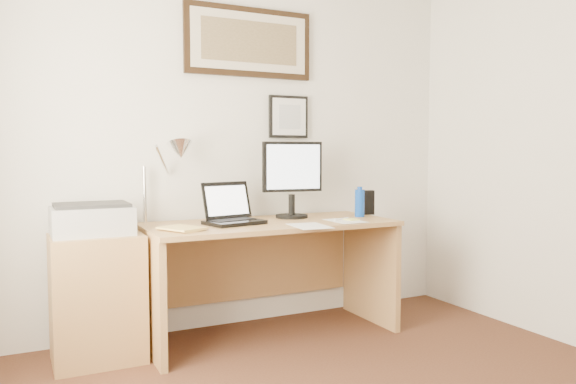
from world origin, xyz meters
TOP-DOWN VIEW (x-y plane):
  - wall_back at (0.00, 2.00)m, footprint 3.50×0.02m
  - side_cabinet at (-0.92, 1.68)m, footprint 0.50×0.40m
  - water_bottle at (0.83, 1.62)m, footprint 0.07×0.07m
  - bottle_cap at (0.83, 1.62)m, footprint 0.03×0.03m
  - speaker at (0.97, 1.72)m, footprint 0.10×0.09m
  - paper_sheet_a at (0.28, 1.34)m, footprint 0.23×0.31m
  - paper_sheet_b at (0.60, 1.44)m, footprint 0.19×0.28m
  - sticky_pad at (0.66, 1.46)m, footprint 0.09×0.09m
  - marker_pen at (0.60, 1.50)m, footprint 0.14×0.06m
  - book at (-0.55, 1.46)m, footprint 0.27×0.30m
  - desk at (0.15, 1.72)m, footprint 1.60×0.70m
  - laptop at (-0.10, 1.67)m, footprint 0.38×0.36m
  - lcd_monitor at (0.38, 1.77)m, footprint 0.42×0.22m
  - printer at (-0.94, 1.71)m, footprint 0.44×0.34m
  - desk_lamp at (-0.41, 1.81)m, footprint 0.29×0.27m
  - picture_large at (0.15, 1.97)m, footprint 0.92×0.04m
  - picture_small at (0.45, 1.97)m, footprint 0.30×0.03m

SIDE VIEW (x-z plane):
  - side_cabinet at x=-0.92m, z-range 0.00..0.73m
  - desk at x=0.15m, z-range 0.14..0.89m
  - paper_sheet_a at x=0.28m, z-range 0.75..0.75m
  - paper_sheet_b at x=0.60m, z-range 0.75..0.75m
  - sticky_pad at x=0.66m, z-range 0.75..0.76m
  - marker_pen at x=0.60m, z-range 0.75..0.77m
  - book at x=-0.55m, z-range 0.75..0.77m
  - laptop at x=-0.10m, z-range 0.68..0.94m
  - printer at x=-0.94m, z-range 0.73..0.91m
  - speaker at x=0.97m, z-range 0.75..0.92m
  - water_bottle at x=0.83m, z-range 0.75..0.94m
  - bottle_cap at x=0.83m, z-range 0.94..0.96m
  - lcd_monitor at x=0.38m, z-range 0.78..1.30m
  - desk_lamp at x=-0.41m, z-range 0.92..1.45m
  - wall_back at x=0.00m, z-range 0.00..2.50m
  - picture_small at x=0.45m, z-range 1.30..1.60m
  - picture_large at x=0.15m, z-range 1.72..2.19m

